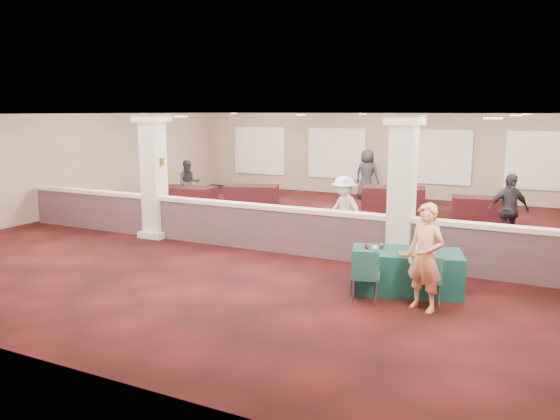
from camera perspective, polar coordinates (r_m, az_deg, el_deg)
The scene contains 31 objects.
ground at distance 14.29m, azimuth 2.08°, elevation -2.96°, with size 16.00×16.00×0.00m, color #411011.
wall_back at distance 21.53m, azimuth 10.95°, elevation 5.65°, with size 16.00×0.04×3.20m, color gray.
wall_front at distance 7.58m, azimuth -23.67°, elevation -3.38°, with size 16.00×0.04×3.20m, color gray.
wall_left at distance 18.75m, azimuth -20.84°, elevation 4.50°, with size 0.04×16.00×3.20m, color gray.
ceiling at distance 13.91m, azimuth 2.16°, elevation 9.98°, with size 16.00×16.00×0.02m, color silver.
partition_wall at distance 12.85m, azimuth -0.66°, elevation -1.88°, with size 15.60×0.28×1.10m.
column_left at distance 14.58m, azimuth -13.04°, elevation 3.58°, with size 0.72×0.72×3.20m.
column_right at distance 11.63m, azimuth 12.62°, elevation 1.94°, with size 0.72×0.72×3.20m.
sconce_left at distance 14.72m, azimuth -13.95°, elevation 5.02°, with size 0.12×0.12×0.18m.
sconce_right at distance 14.37m, azimuth -12.23°, elevation 4.97°, with size 0.12×0.12×0.18m.
near_table at distance 10.35m, azimuth 13.04°, elevation -6.25°, with size 1.96×0.98×0.75m, color #0E3531.
conf_chair_main at distance 9.66m, azimuth 15.28°, elevation -6.64°, with size 0.54×0.54×0.89m.
conf_chair_side at distance 9.51m, azimuth 8.89°, elevation -6.39°, with size 0.59×0.59×0.96m.
woman at distance 9.33m, azimuth 14.97°, elevation -4.80°, with size 0.65×0.43×1.81m, color #EEAA67.
far_table_front_left at distance 18.85m, azimuth -9.65°, elevation 1.29°, with size 1.83×0.92×0.74m, color black.
far_table_front_center at distance 14.05m, azimuth 7.04°, elevation -1.72°, with size 1.82×0.91×0.74m, color black.
far_table_back_left at distance 19.02m, azimuth -2.99°, elevation 1.49°, with size 1.81×0.91×0.74m, color black.
far_table_back_center at distance 18.39m, azimuth 11.80°, elevation 1.11°, with size 2.01×1.00×0.81m, color black.
far_table_back_right at distance 17.60m, azimuth 20.37°, elevation 0.10°, with size 1.76×0.88×0.71m, color black.
attendee_a at distance 19.37m, azimuth -9.52°, elevation 2.79°, with size 0.76×0.42×1.59m, color black.
attendee_b at distance 13.68m, azimuth 6.70°, elevation 0.01°, with size 1.09×0.50×1.70m, color silver.
attendee_c at distance 14.41m, azimuth 22.75°, elevation -0.00°, with size 1.06×0.50×1.80m, color black.
attendee_d at distance 20.64m, azimuth 9.07°, elevation 3.68°, with size 0.93×0.50×1.88m, color black.
laptop_base at distance 10.22m, azimuth 14.88°, elevation -4.30°, with size 0.34×0.24×0.02m, color #B8B8BC.
laptop_screen at distance 10.30m, azimuth 14.87°, elevation -3.47°, with size 0.34×0.01×0.23m, color #B8B8BC.
screen_glow at distance 10.30m, azimuth 14.86°, elevation -3.56°, with size 0.31×0.00×0.20m, color silver.
knitting at distance 10.00m, azimuth 13.48°, elevation -4.51°, with size 0.41×0.31×0.03m, color #AB541B.
yarn_cream at distance 10.13m, azimuth 9.94°, elevation -3.95°, with size 0.11×0.11×0.11m, color beige.
yarn_red at distance 10.28m, azimuth 9.09°, elevation -3.74°, with size 0.10×0.10×0.10m, color maroon.
yarn_grey at distance 10.35m, azimuth 10.53°, elevation -3.68°, with size 0.11×0.11×0.11m, color #444449.
scissors at distance 10.02m, azimuth 17.04°, elevation -4.71°, with size 0.12×0.03×0.01m, color #B2131F.
Camera 1 is at (5.71, -12.69, 3.28)m, focal length 35.00 mm.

